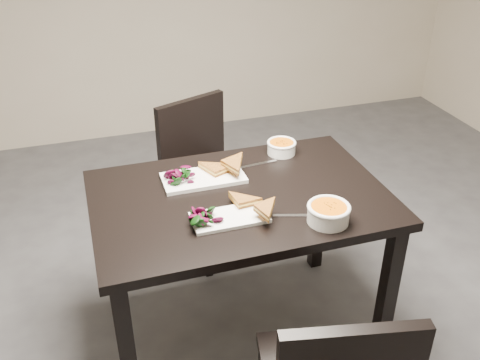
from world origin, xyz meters
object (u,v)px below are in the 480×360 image
Objects in this scene: soup_bowl_near at (328,212)px; chair_far at (204,168)px; table at (240,215)px; plate_far at (203,178)px; plate_near at (230,218)px; soup_bowl_far at (281,147)px.

chair_far is at bearing 102.54° from soup_bowl_near.
table is at bearing -114.33° from chair_far.
plate_far is (-0.11, 0.16, 0.11)m from table.
plate_near is at bearing -119.69° from chair_far.
plate_far is 2.57× the size of soup_bowl_far.
soup_bowl_far is at bearing 86.12° from soup_bowl_near.
table is 4.14× the size of plate_near.
plate_near is at bearing -120.17° from table.
plate_near is at bearing -130.62° from soup_bowl_far.
chair_far is 0.60m from soup_bowl_far.
soup_bowl_near is (0.23, -1.02, 0.31)m from chair_far.
chair_far is 0.94m from plate_near.
table is 0.76m from chair_far.
chair_far is (0.03, 0.74, -0.17)m from table.
table is 0.44m from soup_bowl_far.
chair_far is at bearing 121.01° from soup_bowl_far.
table is at bearing -55.70° from plate_far.
table is 0.23m from plate_far.
chair_far is 6.25× the size of soup_bowl_far.
plate_far is at bearing 124.30° from table.
chair_far reaches higher than table.
chair_far is 1.09m from soup_bowl_near.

